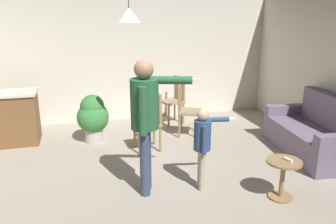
# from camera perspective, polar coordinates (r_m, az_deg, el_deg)

# --- Properties ---
(ground) EXTENTS (7.68, 7.68, 0.00)m
(ground) POSITION_cam_1_polar(r_m,az_deg,el_deg) (4.77, -0.27, -12.02)
(ground) COLOR #9E9384
(wall_back) EXTENTS (6.40, 0.10, 2.70)m
(wall_back) POSITION_cam_1_polar(r_m,az_deg,el_deg) (7.40, -6.66, 9.11)
(wall_back) COLOR silver
(wall_back) RESTS_ON ground
(couch_floral) EXTENTS (1.04, 1.88, 1.00)m
(couch_floral) POSITION_cam_1_polar(r_m,az_deg,el_deg) (6.11, 23.53, -3.55)
(couch_floral) COLOR slate
(couch_floral) RESTS_ON ground
(kitchen_counter) EXTENTS (1.26, 0.66, 0.95)m
(kitchen_counter) POSITION_cam_1_polar(r_m,az_deg,el_deg) (6.66, -26.37, -1.00)
(kitchen_counter) COLOR brown
(kitchen_counter) RESTS_ON ground
(side_table_by_couch) EXTENTS (0.44, 0.44, 0.52)m
(side_table_by_couch) POSITION_cam_1_polar(r_m,az_deg,el_deg) (4.52, 18.91, -10.04)
(side_table_by_couch) COLOR #99754C
(side_table_by_couch) RESTS_ON ground
(person_adult) EXTENTS (0.89, 0.49, 1.75)m
(person_adult) POSITION_cam_1_polar(r_m,az_deg,el_deg) (4.17, -3.78, -0.13)
(person_adult) COLOR #384260
(person_adult) RESTS_ON ground
(person_child) EXTENTS (0.60, 0.32, 1.11)m
(person_child) POSITION_cam_1_polar(r_m,az_deg,el_deg) (4.39, 5.97, -4.80)
(person_child) COLOR tan
(person_child) RESTS_ON ground
(dining_chair_by_counter) EXTENTS (0.55, 0.55, 1.00)m
(dining_chair_by_counter) POSITION_cam_1_polar(r_m,az_deg,el_deg) (6.39, 3.07, 0.70)
(dining_chair_by_counter) COLOR #99754C
(dining_chair_by_counter) RESTS_ON ground
(dining_chair_near_wall) EXTENTS (0.52, 0.52, 1.00)m
(dining_chair_near_wall) POSITION_cam_1_polar(r_m,az_deg,el_deg) (7.16, 1.17, 2.42)
(dining_chair_near_wall) COLOR #99754C
(dining_chair_near_wall) RESTS_ON ground
(dining_chair_centre_back) EXTENTS (0.45, 0.45, 1.00)m
(dining_chair_centre_back) POSITION_cam_1_polar(r_m,az_deg,el_deg) (5.72, -2.90, -1.21)
(dining_chair_centre_back) COLOR #99754C
(dining_chair_centre_back) RESTS_ON ground
(potted_plant_corner) EXTENTS (0.58, 0.58, 0.88)m
(potted_plant_corner) POSITION_cam_1_polar(r_m,az_deg,el_deg) (6.22, -12.65, -0.70)
(potted_plant_corner) COLOR #B7B2AD
(potted_plant_corner) RESTS_ON ground
(spare_remote_on_table) EXTENTS (0.07, 0.13, 0.04)m
(spare_remote_on_table) POSITION_cam_1_polar(r_m,az_deg,el_deg) (4.43, 19.69, -7.66)
(spare_remote_on_table) COLOR white
(spare_remote_on_table) RESTS_ON side_table_by_couch
(ceiling_light_pendant) EXTENTS (0.32, 0.32, 0.55)m
(ceiling_light_pendant) POSITION_cam_1_polar(r_m,az_deg,el_deg) (4.96, -6.66, 16.05)
(ceiling_light_pendant) COLOR silver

